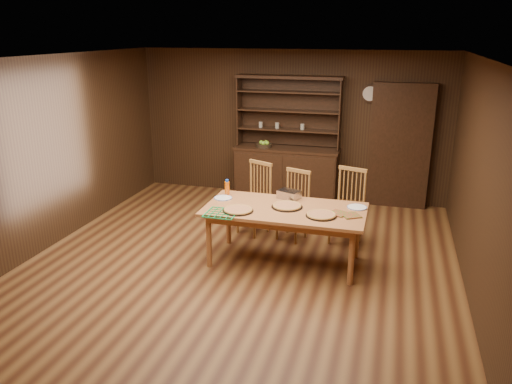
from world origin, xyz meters
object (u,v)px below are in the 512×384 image
(chair_right, at_px, (348,203))
(juice_bottle, at_px, (227,188))
(chair_center, at_px, (295,202))
(dining_table, at_px, (285,214))
(chair_left, at_px, (256,195))
(china_hutch, at_px, (287,167))

(chair_right, relative_size, juice_bottle, 4.85)
(juice_bottle, bearing_deg, chair_center, 33.73)
(dining_table, distance_m, chair_right, 1.17)
(chair_center, bearing_deg, dining_table, -68.20)
(chair_center, bearing_deg, chair_right, 23.46)
(chair_left, bearing_deg, chair_right, 24.46)
(dining_table, bearing_deg, juice_bottle, 160.98)
(juice_bottle, bearing_deg, chair_left, 69.10)
(chair_right, distance_m, juice_bottle, 1.74)
(china_hutch, bearing_deg, chair_left, -93.75)
(chair_right, bearing_deg, chair_left, -164.00)
(dining_table, relative_size, chair_right, 1.89)
(chair_left, relative_size, chair_right, 1.00)
(china_hutch, height_order, chair_right, china_hutch)
(dining_table, relative_size, chair_left, 1.90)
(china_hutch, relative_size, dining_table, 1.07)
(dining_table, height_order, chair_left, chair_left)
(chair_left, bearing_deg, dining_table, -30.67)
(chair_right, xyz_separation_m, juice_bottle, (-1.60, -0.62, 0.28))
(dining_table, bearing_deg, chair_left, 124.53)
(chair_left, height_order, juice_bottle, chair_left)
(chair_right, bearing_deg, juice_bottle, -142.51)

